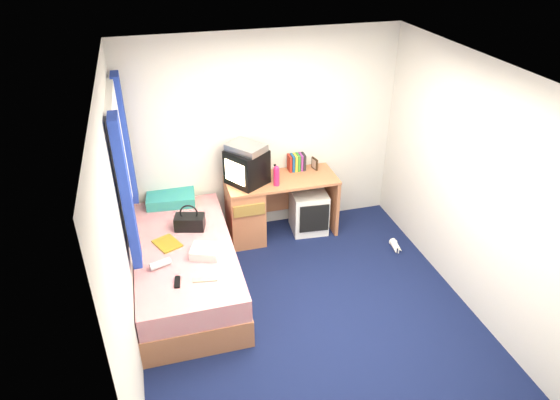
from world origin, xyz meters
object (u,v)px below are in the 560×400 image
object	(u,v)px
remote_control	(177,282)
aerosol_can	(275,173)
desk	(259,207)
handbag	(190,222)
pillow	(171,199)
towel	(206,252)
crt_tv	(247,167)
magazine	(167,244)
vcr	(246,148)
pink_water_bottle	(276,177)
picture_frame	(315,164)
white_heels	(396,247)
storage_cube	(309,211)
colour_swatch_fan	(205,280)
bed	(186,267)
water_bottle	(160,264)

from	to	relation	value
remote_control	aerosol_can	bearing A→B (deg)	53.63
desk	handbag	bearing A→B (deg)	-151.55
pillow	towel	bearing A→B (deg)	-77.78
crt_tv	magazine	world-z (taller)	crt_tv
vcr	pink_water_bottle	bearing A→B (deg)	24.96
pink_water_bottle	desk	bearing A→B (deg)	140.33
crt_tv	picture_frame	size ratio (longest dim) A/B	3.83
desk	handbag	xyz separation A→B (m)	(-0.85, -0.46, 0.22)
pink_water_bottle	remote_control	xyz separation A→B (m)	(-1.25, -1.18, -0.31)
towel	desk	bearing A→B (deg)	52.19
pillow	white_heels	bearing A→B (deg)	-19.19
storage_cube	colour_swatch_fan	world-z (taller)	colour_swatch_fan
pillow	colour_swatch_fan	bearing A→B (deg)	-83.02
picture_frame	handbag	bearing A→B (deg)	-171.71
storage_cube	colour_swatch_fan	xyz separation A→B (m)	(-1.44, -1.33, 0.28)
pink_water_bottle	bed	bearing A→B (deg)	-151.57
magazine	desk	bearing A→B (deg)	31.84
picture_frame	aerosol_can	xyz separation A→B (m)	(-0.53, -0.14, 0.02)
magazine	handbag	bearing A→B (deg)	41.41
vcr	magazine	xyz separation A→B (m)	(-0.99, -0.70, -0.64)
colour_swatch_fan	aerosol_can	bearing A→B (deg)	52.80
crt_tv	pink_water_bottle	bearing A→B (deg)	31.17
crt_tv	magazine	xyz separation A→B (m)	(-0.98, -0.69, -0.40)
aerosol_can	vcr	bearing A→B (deg)	176.71
vcr	water_bottle	bearing A→B (deg)	-84.12
aerosol_can	storage_cube	bearing A→B (deg)	-1.92
storage_cube	water_bottle	world-z (taller)	water_bottle
picture_frame	water_bottle	xyz separation A→B (m)	(-1.94, -1.18, -0.24)
pillow	vcr	bearing A→B (deg)	-8.17
white_heels	vcr	bearing A→B (deg)	155.29
picture_frame	remote_control	size ratio (longest dim) A/B	0.88
crt_tv	remote_control	xyz separation A→B (m)	(-0.94, -1.33, -0.40)
colour_swatch_fan	remote_control	world-z (taller)	remote_control
vcr	pink_water_bottle	world-z (taller)	vcr
vcr	picture_frame	bearing A→B (deg)	59.63
desk	towel	world-z (taller)	desk
pillow	colour_swatch_fan	size ratio (longest dim) A/B	2.46
colour_swatch_fan	towel	bearing A→B (deg)	81.05
vcr	white_heels	world-z (taller)	vcr
vcr	picture_frame	xyz separation A→B (m)	(0.86, 0.12, -0.37)
picture_frame	desk	bearing A→B (deg)	177.77
water_bottle	white_heels	xyz separation A→B (m)	(2.68, 0.32, -0.54)
remote_control	white_heels	xyz separation A→B (m)	(2.55, 0.60, -0.51)
magazine	pillow	bearing A→B (deg)	82.46
pillow	handbag	bearing A→B (deg)	-75.75
desk	pink_water_bottle	distance (m)	0.51
vcr	handbag	world-z (taller)	vcr
crt_tv	pink_water_bottle	xyz separation A→B (m)	(0.31, -0.15, -0.09)
storage_cube	vcr	world-z (taller)	vcr
handbag	pillow	bearing A→B (deg)	119.26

